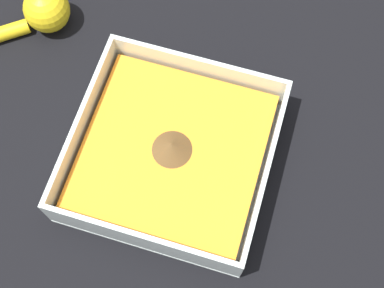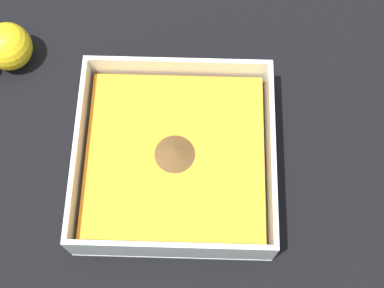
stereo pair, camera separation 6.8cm
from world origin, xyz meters
TOP-DOWN VIEW (x-y plane):
  - ground_plane at (0.00, 0.00)m, footprint 4.00×4.00m
  - square_dish at (-0.01, 0.04)m, footprint 0.24×0.24m
  - lemon_squeezer at (-0.15, -0.21)m, footprint 0.14×0.17m

SIDE VIEW (x-z plane):
  - ground_plane at x=0.00m, z-range 0.00..0.00m
  - square_dish at x=-0.01m, z-range -0.01..0.06m
  - lemon_squeezer at x=-0.15m, z-range 0.00..0.06m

